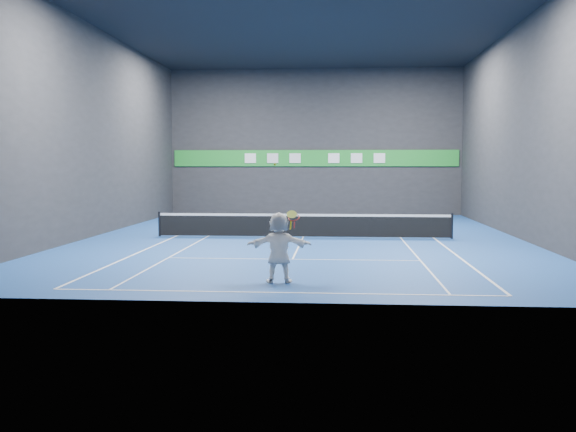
# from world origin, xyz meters

# --- Properties ---
(ground) EXTENTS (26.00, 26.00, 0.00)m
(ground) POSITION_xyz_m (0.00, 0.00, 0.00)
(ground) COLOR navy
(ground) RESTS_ON ground
(ceiling) EXTENTS (26.00, 26.00, 0.00)m
(ceiling) POSITION_xyz_m (0.00, 0.00, 9.00)
(ceiling) COLOR black
(ceiling) RESTS_ON ground
(wall_back) EXTENTS (18.00, 0.10, 9.00)m
(wall_back) POSITION_xyz_m (0.00, 13.00, 4.50)
(wall_back) COLOR #27272A
(wall_back) RESTS_ON ground
(wall_front) EXTENTS (18.00, 0.10, 9.00)m
(wall_front) POSITION_xyz_m (0.00, -13.00, 4.50)
(wall_front) COLOR #27272A
(wall_front) RESTS_ON ground
(wall_left) EXTENTS (0.10, 26.00, 9.00)m
(wall_left) POSITION_xyz_m (-9.00, 0.00, 4.50)
(wall_left) COLOR #27272A
(wall_left) RESTS_ON ground
(wall_right) EXTENTS (0.10, 26.00, 9.00)m
(wall_right) POSITION_xyz_m (9.00, 0.00, 4.50)
(wall_right) COLOR #27272A
(wall_right) RESTS_ON ground
(baseline_near) EXTENTS (10.98, 0.08, 0.01)m
(baseline_near) POSITION_xyz_m (0.00, -11.89, 0.00)
(baseline_near) COLOR white
(baseline_near) RESTS_ON ground
(baseline_far) EXTENTS (10.98, 0.08, 0.01)m
(baseline_far) POSITION_xyz_m (0.00, 11.89, 0.00)
(baseline_far) COLOR white
(baseline_far) RESTS_ON ground
(sideline_doubles_left) EXTENTS (0.08, 23.78, 0.01)m
(sideline_doubles_left) POSITION_xyz_m (-5.49, 0.00, 0.00)
(sideline_doubles_left) COLOR white
(sideline_doubles_left) RESTS_ON ground
(sideline_doubles_right) EXTENTS (0.08, 23.78, 0.01)m
(sideline_doubles_right) POSITION_xyz_m (5.49, 0.00, 0.00)
(sideline_doubles_right) COLOR white
(sideline_doubles_right) RESTS_ON ground
(sideline_singles_left) EXTENTS (0.06, 23.78, 0.01)m
(sideline_singles_left) POSITION_xyz_m (-4.11, 0.00, 0.00)
(sideline_singles_left) COLOR white
(sideline_singles_left) RESTS_ON ground
(sideline_singles_right) EXTENTS (0.06, 23.78, 0.01)m
(sideline_singles_right) POSITION_xyz_m (4.11, 0.00, 0.00)
(sideline_singles_right) COLOR white
(sideline_singles_right) RESTS_ON ground
(service_line_near) EXTENTS (8.23, 0.06, 0.01)m
(service_line_near) POSITION_xyz_m (0.00, -6.40, 0.00)
(service_line_near) COLOR white
(service_line_near) RESTS_ON ground
(service_line_far) EXTENTS (8.23, 0.06, 0.01)m
(service_line_far) POSITION_xyz_m (0.00, 6.40, 0.00)
(service_line_far) COLOR white
(service_line_far) RESTS_ON ground
(center_service_line) EXTENTS (0.06, 12.80, 0.01)m
(center_service_line) POSITION_xyz_m (0.00, 0.00, 0.00)
(center_service_line) COLOR white
(center_service_line) RESTS_ON ground
(player) EXTENTS (1.74, 0.69, 1.84)m
(player) POSITION_xyz_m (-0.06, -10.54, 0.92)
(player) COLOR white
(player) RESTS_ON ground
(tennis_ball) EXTENTS (0.07, 0.07, 0.07)m
(tennis_ball) POSITION_xyz_m (-0.17, -10.49, 3.07)
(tennis_ball) COLOR #C6FA29
(tennis_ball) RESTS_ON player
(tennis_net) EXTENTS (12.50, 0.10, 1.07)m
(tennis_net) POSITION_xyz_m (0.00, 0.00, 0.54)
(tennis_net) COLOR black
(tennis_net) RESTS_ON ground
(sponsor_banner) EXTENTS (17.64, 0.11, 1.00)m
(sponsor_banner) POSITION_xyz_m (0.00, 12.93, 3.50)
(sponsor_banner) COLOR green
(sponsor_banner) RESTS_ON wall_back
(tennis_racket) EXTENTS (0.46, 0.38, 0.54)m
(tennis_racket) POSITION_xyz_m (0.31, -10.49, 1.67)
(tennis_racket) COLOR red
(tennis_racket) RESTS_ON player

